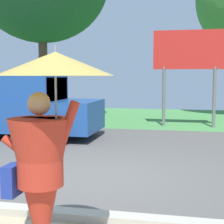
# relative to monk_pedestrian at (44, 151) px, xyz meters

# --- Properties ---
(ground_plane) EXTENTS (40.00, 22.00, 0.20)m
(ground_plane) POSITION_rel_monk_pedestrian_xyz_m (-0.43, 6.11, -1.19)
(ground_plane) COLOR #565451
(monk_pedestrian) EXTENTS (1.12, 1.09, 2.13)m
(monk_pedestrian) POSITION_rel_monk_pedestrian_xyz_m (0.00, 0.00, 0.00)
(monk_pedestrian) COLOR #B22D1E
(monk_pedestrian) RESTS_ON ground_plane
(pickup_truck) EXTENTS (5.20, 2.28, 1.88)m
(pickup_truck) POSITION_rel_monk_pedestrian_xyz_m (-3.85, 6.94, -0.27)
(pickup_truck) COLOR #1E478C
(pickup_truck) RESTS_ON ground_plane
(roadside_billboard) EXTENTS (2.60, 0.12, 3.50)m
(roadside_billboard) POSITION_rel_monk_pedestrian_xyz_m (1.32, 10.24, 1.41)
(roadside_billboard) COLOR slate
(roadside_billboard) RESTS_ON ground_plane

